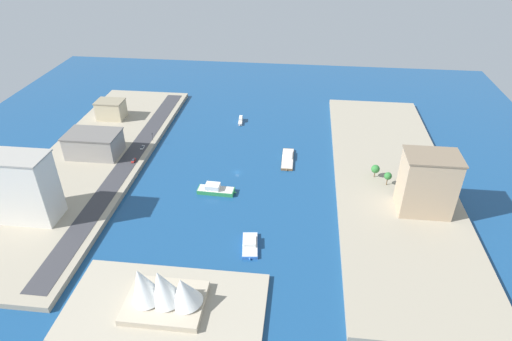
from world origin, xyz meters
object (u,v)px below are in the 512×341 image
carpark_squat_concrete (94,144)px  pickup_red (133,160)px  yacht_sleek_gray (241,121)px  van_white (142,147)px  barge_flat_brown (288,158)px  opera_landmark (163,291)px  ferry_green_doubledeck (215,190)px  hotel_broad_white (24,188)px  office_block_beige (111,109)px  traffic_light_waterfront (152,136)px  catamaran_blue (250,244)px  apartment_midrise_tan (427,183)px

carpark_squat_concrete → pickup_red: (-28.61, 6.66, -6.97)m
yacht_sleek_gray → van_white: van_white is taller
barge_flat_brown → pickup_red: pickup_red is taller
carpark_squat_concrete → opera_landmark: (-82.99, 118.66, -0.58)m
ferry_green_doubledeck → pickup_red: 64.05m
hotel_broad_white → opera_landmark: 101.67m
barge_flat_brown → office_block_beige: size_ratio=1.37×
barge_flat_brown → carpark_squat_concrete: bearing=5.7°
pickup_red → van_white: (0.22, -17.96, -0.11)m
hotel_broad_white → yacht_sleek_gray: bearing=-124.8°
pickup_red → ferry_green_doubledeck: bearing=157.8°
traffic_light_waterfront → opera_landmark: opera_landmark is taller
hotel_broad_white → pickup_red: bearing=-118.3°
barge_flat_brown → opera_landmark: size_ratio=0.85×
pickup_red → opera_landmark: 124.67m
opera_landmark → barge_flat_brown: bearing=-109.2°
catamaran_blue → pickup_red: size_ratio=3.92×
hotel_broad_white → apartment_midrise_tan: size_ratio=1.10×
opera_landmark → apartment_midrise_tan: bearing=-146.7°
catamaran_blue → office_block_beige: bearing=-46.3°
barge_flat_brown → van_white: 100.49m
van_white → office_block_beige: bearing=-48.4°
hotel_broad_white → van_white: hotel_broad_white is taller
yacht_sleek_gray → van_white: (60.56, 54.94, 2.43)m
ferry_green_doubledeck → barge_flat_brown: (-40.96, -43.69, -1.00)m
catamaran_blue → hotel_broad_white: hotel_broad_white is taller
office_block_beige → yacht_sleek_gray: bearing=-174.2°
yacht_sleek_gray → van_white: size_ratio=2.79×
catamaran_blue → yacht_sleek_gray: bearing=-79.8°
apartment_midrise_tan → traffic_light_waterfront: apartment_midrise_tan is taller
carpark_squat_concrete → pickup_red: 30.19m
van_white → yacht_sleek_gray: bearing=-137.8°
apartment_midrise_tan → van_white: (177.06, -49.44, -16.43)m
apartment_midrise_tan → van_white: 184.56m
office_block_beige → hotel_broad_white: hotel_broad_white is taller
office_block_beige → pickup_red: 74.73m
ferry_green_doubledeck → pickup_red: size_ratio=4.61×
yacht_sleek_gray → barge_flat_brown: (-39.88, 53.44, -0.41)m
yacht_sleek_gray → traffic_light_waterfront: size_ratio=2.08×
catamaran_blue → carpark_squat_concrete: carpark_squat_concrete is taller
catamaran_blue → yacht_sleek_gray: size_ratio=1.50×
barge_flat_brown → opera_landmark: opera_landmark is taller
barge_flat_brown → van_white: size_ratio=5.87×
van_white → traffic_light_waterfront: bearing=-110.9°
catamaran_blue → traffic_light_waterfront: 127.69m
hotel_broad_white → traffic_light_waterfront: size_ratio=5.85×
barge_flat_brown → carpark_squat_concrete: (128.83, 12.81, 9.91)m
yacht_sleek_gray → traffic_light_waterfront: 71.87m
catamaran_blue → barge_flat_brown: catamaran_blue is taller
pickup_red → barge_flat_brown: bearing=-169.0°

